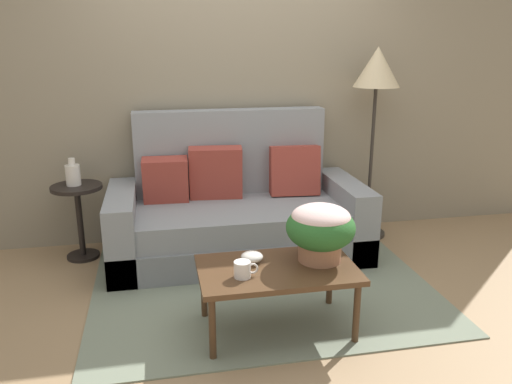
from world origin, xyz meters
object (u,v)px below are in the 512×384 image
object	(u,v)px
side_table	(79,208)
snack_bowl	(252,257)
coffee_mug	(243,269)
table_vase	(73,174)
floor_lamp	(376,80)
couch	(236,213)
coffee_table	(277,274)
potted_plant	(321,228)

from	to	relation	value
side_table	snack_bowl	size ratio (longest dim) A/B	4.54
coffee_mug	table_vase	world-z (taller)	table_vase
floor_lamp	table_vase	world-z (taller)	floor_lamp
couch	coffee_table	size ratio (longest dim) A/B	2.17
snack_bowl	table_vase	size ratio (longest dim) A/B	0.62
couch	coffee_table	distance (m)	1.23
floor_lamp	table_vase	bearing A→B (deg)	-179.74
coffee_mug	table_vase	xyz separation A→B (m)	(-1.09, 1.46, 0.24)
couch	side_table	size ratio (longest dim) A/B	3.33
coffee_table	floor_lamp	size ratio (longest dim) A/B	0.56
coffee_table	table_vase	world-z (taller)	table_vase
couch	floor_lamp	xyz separation A→B (m)	(1.22, 0.15, 1.05)
snack_bowl	table_vase	world-z (taller)	table_vase
snack_bowl	table_vase	bearing A→B (deg)	132.58
table_vase	couch	bearing A→B (deg)	-6.46
coffee_table	potted_plant	distance (m)	0.38
coffee_table	side_table	size ratio (longest dim) A/B	1.53
coffee_table	floor_lamp	distance (m)	2.08
snack_bowl	coffee_table	bearing A→B (deg)	-34.62
potted_plant	table_vase	xyz separation A→B (m)	(-1.59, 1.32, 0.07)
couch	side_table	world-z (taller)	couch
side_table	snack_bowl	world-z (taller)	side_table
potted_plant	coffee_mug	distance (m)	0.54
side_table	floor_lamp	xyz separation A→B (m)	(2.47, 0.02, 0.97)
coffee_table	table_vase	size ratio (longest dim) A/B	4.30
coffee_table	potted_plant	xyz separation A→B (m)	(0.28, 0.05, 0.25)
potted_plant	side_table	bearing A→B (deg)	140.11
couch	potted_plant	xyz separation A→B (m)	(0.32, -1.18, 0.29)
side_table	floor_lamp	world-z (taller)	floor_lamp
potted_plant	snack_bowl	world-z (taller)	potted_plant
side_table	table_vase	distance (m)	0.28
potted_plant	table_vase	world-z (taller)	table_vase
snack_bowl	table_vase	xyz separation A→B (m)	(-1.18, 1.28, 0.25)
coffee_table	potted_plant	bearing A→B (deg)	10.15
floor_lamp	table_vase	size ratio (longest dim) A/B	7.62
coffee_table	snack_bowl	bearing A→B (deg)	145.38
potted_plant	couch	bearing A→B (deg)	105.24
side_table	table_vase	world-z (taller)	table_vase
potted_plant	coffee_mug	bearing A→B (deg)	-164.43
couch	coffee_table	bearing A→B (deg)	-87.90
floor_lamp	potted_plant	world-z (taller)	floor_lamp
table_vase	potted_plant	bearing A→B (deg)	-39.82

